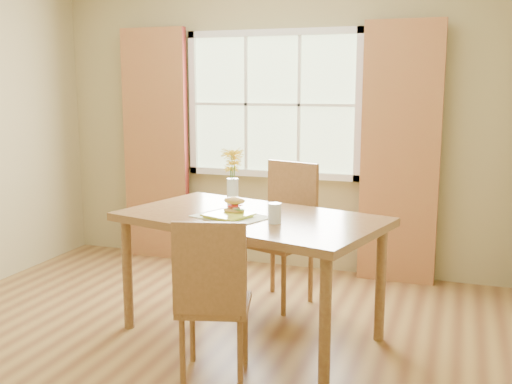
{
  "coord_description": "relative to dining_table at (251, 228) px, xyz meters",
  "views": [
    {
      "loc": [
        1.65,
        -3.32,
        1.68
      ],
      "look_at": [
        0.4,
        0.26,
        1.0
      ],
      "focal_mm": 42.0,
      "sensor_mm": 36.0,
      "label": 1
    }
  ],
  "objects": [
    {
      "name": "chair_far",
      "position": [
        0.03,
        0.71,
        -0.15
      ],
      "size": [
        0.57,
        0.57,
        1.09
      ],
      "rotation": [
        0.0,
        0.0,
        -0.32
      ],
      "color": "brown",
      "rests_on": "room"
    },
    {
      "name": "curtain_left",
      "position": [
        -1.5,
        1.47,
        0.36
      ],
      "size": [
        0.65,
        0.08,
        2.2
      ],
      "primitive_type": "cube",
      "color": "maroon",
      "rests_on": "room"
    },
    {
      "name": "room",
      "position": [
        -0.35,
        -0.31,
        0.61
      ],
      "size": [
        4.24,
        3.84,
        2.74
      ],
      "color": "olive",
      "rests_on": "ground"
    },
    {
      "name": "chair_near",
      "position": [
        0.02,
        -0.7,
        -0.22
      ],
      "size": [
        0.49,
        0.49,
        0.96
      ],
      "rotation": [
        0.0,
        0.0,
        0.27
      ],
      "color": "brown",
      "rests_on": "room"
    },
    {
      "name": "plate",
      "position": [
        -0.11,
        -0.13,
        0.1
      ],
      "size": [
        0.33,
        0.33,
        0.01
      ],
      "primitive_type": "cube",
      "rotation": [
        0.0,
        0.0,
        -0.34
      ],
      "color": "#C8D936",
      "rests_on": "placemat"
    },
    {
      "name": "water_glass",
      "position": [
        0.21,
        -0.16,
        0.14
      ],
      "size": [
        0.08,
        0.08,
        0.12
      ],
      "color": "silver",
      "rests_on": "dining_table"
    },
    {
      "name": "curtain_right",
      "position": [
        0.8,
        1.47,
        0.36
      ],
      "size": [
        0.65,
        0.08,
        2.2
      ],
      "primitive_type": "cube",
      "color": "maroon",
      "rests_on": "room"
    },
    {
      "name": "flower_vase",
      "position": [
        -0.21,
        0.23,
        0.34
      ],
      "size": [
        0.17,
        0.17,
        0.41
      ],
      "color": "silver",
      "rests_on": "dining_table"
    },
    {
      "name": "croissant_sandwich",
      "position": [
        -0.09,
        -0.06,
        0.16
      ],
      "size": [
        0.16,
        0.11,
        0.11
      ],
      "rotation": [
        0.0,
        0.0,
        -0.05
      ],
      "color": "gold",
      "rests_on": "plate"
    },
    {
      "name": "placemat",
      "position": [
        -0.1,
        -0.1,
        0.09
      ],
      "size": [
        0.54,
        0.47,
        0.01
      ],
      "primitive_type": "cube",
      "rotation": [
        0.0,
        0.0,
        -0.37
      ],
      "color": "beige",
      "rests_on": "dining_table"
    },
    {
      "name": "dining_table",
      "position": [
        0.0,
        0.0,
        0.0
      ],
      "size": [
        1.88,
        1.36,
        0.83
      ],
      "rotation": [
        0.0,
        0.0,
        -0.26
      ],
      "color": "brown",
      "rests_on": "room"
    },
    {
      "name": "window",
      "position": [
        -0.35,
        1.56,
        0.76
      ],
      "size": [
        1.62,
        0.06,
        1.32
      ],
      "color": "beige",
      "rests_on": "room"
    }
  ]
}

